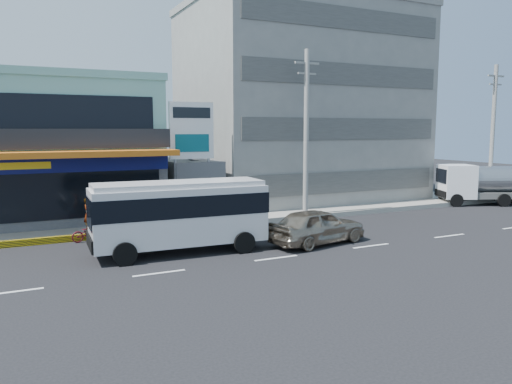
# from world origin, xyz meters

# --- Properties ---
(ground) EXTENTS (120.00, 120.00, 0.00)m
(ground) POSITION_xyz_m (0.00, 0.00, 0.00)
(ground) COLOR black
(ground) RESTS_ON ground
(sidewalk) EXTENTS (70.00, 5.00, 0.30)m
(sidewalk) POSITION_xyz_m (5.00, 9.50, 0.15)
(sidewalk) COLOR gray
(sidewalk) RESTS_ON ground
(shop_building) EXTENTS (12.40, 11.70, 8.00)m
(shop_building) POSITION_xyz_m (-8.00, 13.95, 4.00)
(shop_building) COLOR #45464A
(shop_building) RESTS_ON ground
(concrete_building) EXTENTS (16.00, 12.00, 14.00)m
(concrete_building) POSITION_xyz_m (10.00, 15.00, 7.00)
(concrete_building) COLOR gray
(concrete_building) RESTS_ON ground
(gap_structure) EXTENTS (3.00, 6.00, 3.50)m
(gap_structure) POSITION_xyz_m (0.00, 12.00, 1.75)
(gap_structure) COLOR #45464A
(gap_structure) RESTS_ON ground
(satellite_dish) EXTENTS (1.50, 1.50, 0.15)m
(satellite_dish) POSITION_xyz_m (0.00, 11.00, 3.58)
(satellite_dish) COLOR slate
(satellite_dish) RESTS_ON gap_structure
(billboard) EXTENTS (2.60, 0.18, 6.90)m
(billboard) POSITION_xyz_m (-0.50, 9.20, 4.93)
(billboard) COLOR gray
(billboard) RESTS_ON ground
(utility_pole_near) EXTENTS (1.60, 0.30, 10.00)m
(utility_pole_near) POSITION_xyz_m (6.00, 7.40, 5.15)
(utility_pole_near) COLOR #999993
(utility_pole_near) RESTS_ON ground
(utility_pole_far) EXTENTS (1.60, 0.30, 10.00)m
(utility_pole_far) POSITION_xyz_m (22.00, 7.40, 5.15)
(utility_pole_far) COLOR #999993
(utility_pole_far) RESTS_ON ground
(minibus) EXTENTS (7.58, 2.90, 3.13)m
(minibus) POSITION_xyz_m (-3.33, 2.67, 1.87)
(minibus) COLOR silver
(minibus) RESTS_ON ground
(sedan) EXTENTS (5.27, 2.88, 1.70)m
(sedan) POSITION_xyz_m (3.00, 1.50, 0.85)
(sedan) COLOR gray
(sedan) RESTS_ON ground
(tanker_truck) EXTENTS (7.45, 4.95, 2.85)m
(tanker_truck) POSITION_xyz_m (20.75, 6.63, 1.53)
(tanker_truck) COLOR white
(tanker_truck) RESTS_ON ground
(motorcycle_rider) EXTENTS (1.72, 0.88, 2.10)m
(motorcycle_rider) POSITION_xyz_m (-6.60, 6.80, 0.69)
(motorcycle_rider) COLOR #560C16
(motorcycle_rider) RESTS_ON ground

